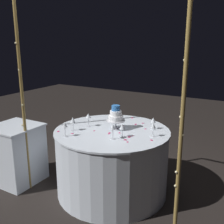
# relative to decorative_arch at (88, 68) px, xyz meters

# --- Properties ---
(ground_plane) EXTENTS (12.00, 12.00, 0.00)m
(ground_plane) POSITION_rel_decorative_arch_xyz_m (0.00, -0.45, -1.54)
(ground_plane) COLOR black
(decorative_arch) EXTENTS (1.90, 0.06, 2.42)m
(decorative_arch) POSITION_rel_decorative_arch_xyz_m (0.00, 0.00, 0.00)
(decorative_arch) COLOR olive
(decorative_arch) RESTS_ON ground
(main_table) EXTENTS (1.34, 1.34, 0.78)m
(main_table) POSITION_rel_decorative_arch_xyz_m (0.00, -0.45, -1.15)
(main_table) COLOR silver
(main_table) RESTS_ON ground
(side_table) EXTENTS (0.57, 0.57, 0.75)m
(side_table) POSITION_rel_decorative_arch_xyz_m (1.19, -0.06, -1.16)
(side_table) COLOR silver
(side_table) RESTS_ON ground
(tiered_cake) EXTENTS (0.22, 0.22, 0.28)m
(tiered_cake) POSITION_rel_decorative_arch_xyz_m (-0.01, -0.51, -0.60)
(tiered_cake) COLOR silver
(tiered_cake) RESTS_ON main_table
(wine_glass_0) EXTENTS (0.06, 0.06, 0.14)m
(wine_glass_0) POSITION_rel_decorative_arch_xyz_m (-0.39, -0.73, -0.65)
(wine_glass_0) COLOR silver
(wine_glass_0) RESTS_ON main_table
(wine_glass_1) EXTENTS (0.06, 0.06, 0.15)m
(wine_glass_1) POSITION_rel_decorative_arch_xyz_m (-0.21, -0.31, -0.65)
(wine_glass_1) COLOR silver
(wine_glass_1) RESTS_ON main_table
(wine_glass_2) EXTENTS (0.06, 0.06, 0.16)m
(wine_glass_2) POSITION_rel_decorative_arch_xyz_m (-0.49, -0.49, -0.64)
(wine_glass_2) COLOR silver
(wine_glass_2) RESTS_ON main_table
(wine_glass_3) EXTENTS (0.06, 0.06, 0.17)m
(wine_glass_3) POSITION_rel_decorative_arch_xyz_m (0.33, -0.02, -0.63)
(wine_glass_3) COLOR silver
(wine_glass_3) RESTS_ON main_table
(wine_glass_4) EXTENTS (0.06, 0.06, 0.16)m
(wine_glass_4) POSITION_rel_decorative_arch_xyz_m (0.38, -0.22, -0.64)
(wine_glass_4) COLOR silver
(wine_glass_4) RESTS_ON main_table
(wine_glass_5) EXTENTS (0.06, 0.06, 0.17)m
(wine_glass_5) POSITION_rel_decorative_arch_xyz_m (-0.15, -0.21, -0.63)
(wine_glass_5) COLOR silver
(wine_glass_5) RESTS_ON main_table
(wine_glass_6) EXTENTS (0.07, 0.07, 0.16)m
(wine_glass_6) POSITION_rel_decorative_arch_xyz_m (0.32, -0.44, -0.63)
(wine_glass_6) COLOR silver
(wine_glass_6) RESTS_ON main_table
(rose_petal_0) EXTENTS (0.04, 0.03, 0.00)m
(rose_petal_0) POSITION_rel_decorative_arch_xyz_m (-0.28, -0.25, -0.75)
(rose_petal_0) COLOR #C61951
(rose_petal_0) RESTS_ON main_table
(rose_petal_1) EXTENTS (0.03, 0.03, 0.00)m
(rose_petal_1) POSITION_rel_decorative_arch_xyz_m (0.16, -0.33, -0.75)
(rose_petal_1) COLOR #C61951
(rose_petal_1) RESTS_ON main_table
(rose_petal_2) EXTENTS (0.04, 0.03, 0.00)m
(rose_petal_2) POSITION_rel_decorative_arch_xyz_m (-0.20, -0.87, -0.75)
(rose_petal_2) COLOR #C61951
(rose_petal_2) RESTS_ON main_table
(rose_petal_3) EXTENTS (0.03, 0.03, 0.00)m
(rose_petal_3) POSITION_rel_decorative_arch_xyz_m (-0.33, -0.20, -0.75)
(rose_petal_3) COLOR #C61951
(rose_petal_3) RESTS_ON main_table
(rose_petal_4) EXTENTS (0.04, 0.04, 0.00)m
(rose_petal_4) POSITION_rel_decorative_arch_xyz_m (0.32, -0.12, -0.75)
(rose_petal_4) COLOR #C61951
(rose_petal_4) RESTS_ON main_table
(rose_petal_5) EXTENTS (0.05, 0.04, 0.00)m
(rose_petal_5) POSITION_rel_decorative_arch_xyz_m (0.11, -0.73, -0.75)
(rose_petal_5) COLOR #C61951
(rose_petal_5) RESTS_ON main_table
(rose_petal_6) EXTENTS (0.04, 0.03, 0.00)m
(rose_petal_6) POSITION_rel_decorative_arch_xyz_m (0.01, -1.02, -0.75)
(rose_petal_6) COLOR #C61951
(rose_petal_6) RESTS_ON main_table
(rose_petal_7) EXTENTS (0.03, 0.03, 0.00)m
(rose_petal_7) POSITION_rel_decorative_arch_xyz_m (-0.52, -0.38, -0.75)
(rose_petal_7) COLOR #C61951
(rose_petal_7) RESTS_ON main_table
(rose_petal_8) EXTENTS (0.04, 0.04, 0.00)m
(rose_petal_8) POSITION_rel_decorative_arch_xyz_m (0.50, -0.11, -0.75)
(rose_petal_8) COLOR #C61951
(rose_petal_8) RESTS_ON main_table
(rose_petal_9) EXTENTS (0.04, 0.04, 0.00)m
(rose_petal_9) POSITION_rel_decorative_arch_xyz_m (-0.03, -0.35, -0.75)
(rose_petal_9) COLOR #C61951
(rose_petal_9) RESTS_ON main_table
(rose_petal_10) EXTENTS (0.03, 0.03, 0.00)m
(rose_petal_10) POSITION_rel_decorative_arch_xyz_m (-0.53, -0.37, -0.75)
(rose_petal_10) COLOR #C61951
(rose_petal_10) RESTS_ON main_table
(rose_petal_11) EXTENTS (0.03, 0.02, 0.00)m
(rose_petal_11) POSITION_rel_decorative_arch_xyz_m (-0.29, -0.39, -0.75)
(rose_petal_11) COLOR #C61951
(rose_petal_11) RESTS_ON main_table
(rose_petal_12) EXTENTS (0.04, 0.04, 0.00)m
(rose_petal_12) POSITION_rel_decorative_arch_xyz_m (-0.32, -0.68, -0.75)
(rose_petal_12) COLOR #C61951
(rose_petal_12) RESTS_ON main_table
(rose_petal_13) EXTENTS (0.04, 0.05, 0.00)m
(rose_petal_13) POSITION_rel_decorative_arch_xyz_m (-0.28, -0.34, -0.75)
(rose_petal_13) COLOR #C61951
(rose_petal_13) RESTS_ON main_table
(rose_petal_14) EXTENTS (0.03, 0.04, 0.00)m
(rose_petal_14) POSITION_rel_decorative_arch_xyz_m (-0.14, -0.79, -0.75)
(rose_petal_14) COLOR #C61951
(rose_petal_14) RESTS_ON main_table
(rose_petal_15) EXTENTS (0.03, 0.04, 0.00)m
(rose_petal_15) POSITION_rel_decorative_arch_xyz_m (-0.12, -0.41, -0.75)
(rose_petal_15) COLOR #C61951
(rose_petal_15) RESTS_ON main_table
(rose_petal_16) EXTENTS (0.03, 0.03, 0.00)m
(rose_petal_16) POSITION_rel_decorative_arch_xyz_m (-0.04, -0.32, -0.75)
(rose_petal_16) COLOR #C61951
(rose_petal_16) RESTS_ON main_table
(rose_petal_17) EXTENTS (0.03, 0.03, 0.00)m
(rose_petal_17) POSITION_rel_decorative_arch_xyz_m (-0.04, -0.66, -0.75)
(rose_petal_17) COLOR #C61951
(rose_petal_17) RESTS_ON main_table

